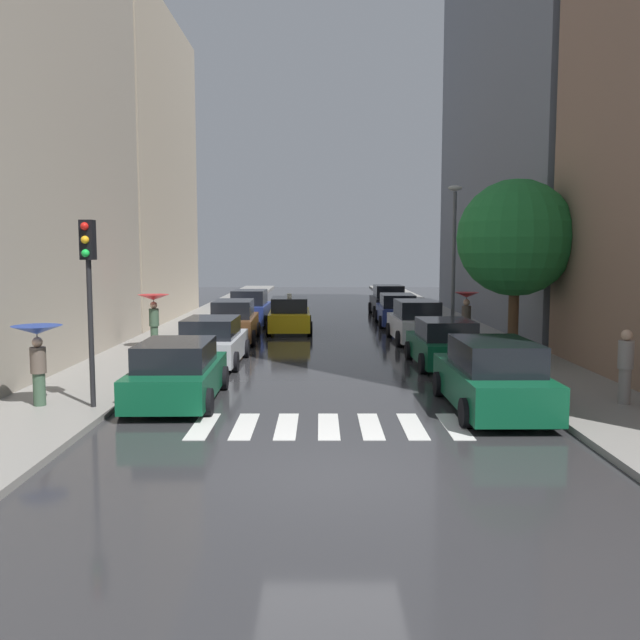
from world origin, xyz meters
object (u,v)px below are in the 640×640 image
at_px(parked_car_left_second, 210,342).
at_px(parked_car_left_third, 232,322).
at_px(parked_car_right_second, 442,344).
at_px(parked_car_right_fifth, 386,301).
at_px(traffic_light_left_corner, 86,272).
at_px(parked_car_right_third, 414,323).
at_px(pedestrian_by_kerb, 35,345).
at_px(pedestrian_far_side, 464,307).
at_px(street_tree_right, 513,238).
at_px(parked_car_left_fourth, 248,309).
at_px(parked_car_left_nearest, 175,373).
at_px(parked_car_right_fourth, 395,311).
at_px(parked_car_right_nearest, 490,378).
at_px(lamp_post_right, 452,249).
at_px(pedestrian_foreground, 623,365).
at_px(taxi_midroad, 287,316).
at_px(pedestrian_near_tree, 151,308).

bearing_deg(parked_car_left_second, parked_car_left_third, 0.82).
height_order(parked_car_right_second, parked_car_right_fifth, parked_car_right_fifth).
height_order(parked_car_left_second, traffic_light_left_corner, traffic_light_left_corner).
height_order(parked_car_left_third, parked_car_right_fifth, parked_car_right_fifth).
bearing_deg(parked_car_right_third, pedestrian_by_kerb, 137.35).
xyz_separation_m(parked_car_left_third, pedestrian_by_kerb, (-2.97, -12.38, 0.77)).
relative_size(pedestrian_by_kerb, pedestrian_far_side, 0.93).
height_order(parked_car_left_third, street_tree_right, street_tree_right).
height_order(parked_car_left_fourth, pedestrian_far_side, pedestrian_far_side).
xyz_separation_m(parked_car_left_nearest, parked_car_right_fourth, (7.44, 17.52, 0.02)).
relative_size(parked_car_left_second, street_tree_right, 0.72).
height_order(parked_car_right_second, parked_car_right_fourth, parked_car_right_fourth).
xyz_separation_m(parked_car_left_second, street_tree_right, (10.32, 1.27, 3.45)).
height_order(parked_car_left_second, parked_car_right_nearest, parked_car_right_nearest).
relative_size(parked_car_right_fourth, traffic_light_left_corner, 1.12).
relative_size(parked_car_right_fourth, lamp_post_right, 0.76).
bearing_deg(street_tree_right, parked_car_right_fifth, 99.45).
xyz_separation_m(parked_car_left_second, pedestrian_foreground, (10.77, -6.43, 0.34)).
bearing_deg(parked_car_right_second, pedestrian_foreground, -154.22).
bearing_deg(traffic_light_left_corner, parked_car_left_fourth, 84.73).
xyz_separation_m(street_tree_right, lamp_post_right, (-1.01, 5.58, -0.33)).
height_order(parked_car_left_second, lamp_post_right, lamp_post_right).
bearing_deg(pedestrian_by_kerb, pedestrian_foreground, 110.20).
bearing_deg(parked_car_left_nearest, pedestrian_far_side, -45.18).
relative_size(parked_car_right_fifth, traffic_light_left_corner, 0.97).
relative_size(taxi_midroad, pedestrian_near_tree, 2.26).
height_order(parked_car_right_second, pedestrian_foreground, pedestrian_foreground).
height_order(pedestrian_far_side, lamp_post_right, lamp_post_right).
bearing_deg(parked_car_right_nearest, parked_car_left_fourth, 21.82).
bearing_deg(parked_car_left_nearest, taxi_midroad, -9.26).
height_order(traffic_light_left_corner, lamp_post_right, lamp_post_right).
height_order(parked_car_left_second, parked_car_left_fourth, parked_car_left_fourth).
bearing_deg(parked_car_left_fourth, parked_car_right_second, -146.82).
bearing_deg(parked_car_left_nearest, parked_car_right_fourth, -24.12).
xyz_separation_m(parked_car_left_second, pedestrian_by_kerb, (-2.99, -6.62, 0.84)).
relative_size(parked_car_right_fourth, pedestrian_near_tree, 2.42).
bearing_deg(lamp_post_right, parked_car_right_fifth, 99.01).
xyz_separation_m(parked_car_left_fourth, parked_car_right_third, (7.52, -6.25, -0.03)).
relative_size(parked_car_right_third, lamp_post_right, 0.70).
relative_size(parked_car_right_nearest, pedestrian_far_side, 2.35).
relative_size(parked_car_right_fourth, pedestrian_foreground, 2.73).
bearing_deg(parked_car_right_nearest, parked_car_left_second, 48.72).
distance_m(parked_car_left_fourth, pedestrian_far_side, 12.21).
xyz_separation_m(pedestrian_by_kerb, traffic_light_left_corner, (1.30, -0.15, 1.71)).
bearing_deg(traffic_light_left_corner, street_tree_right, 33.79).
bearing_deg(traffic_light_left_corner, parked_car_right_second, 34.48).
bearing_deg(parked_car_right_third, parked_car_left_nearest, 144.35).
xyz_separation_m(parked_car_left_fourth, lamp_post_right, (9.28, -5.00, 3.03)).
xyz_separation_m(parked_car_right_third, pedestrian_near_tree, (-10.15, -2.83, 0.86)).
distance_m(parked_car_left_fourth, pedestrian_by_kerb, 18.73).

